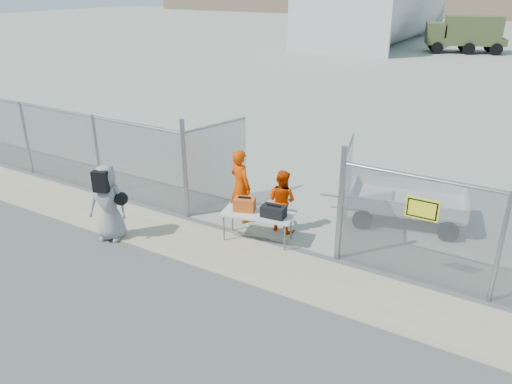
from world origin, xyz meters
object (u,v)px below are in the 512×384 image
Objects in this scene: security_worker_left at (240,186)px; security_worker_right at (282,201)px; utility_trailer at (407,205)px; folding_table at (258,227)px; visitor at (108,203)px.

security_worker_right is at bearing -155.57° from security_worker_left.
security_worker_right is (1.09, 0.07, -0.16)m from security_worker_left.
folding_table is at bearing -146.32° from utility_trailer.
folding_table is 1.07× the size of security_worker_right.
folding_table is 0.88× the size of security_worker_left.
security_worker_left is at bearing -162.08° from utility_trailer.
folding_table is at bearing 81.08° from security_worker_right.
security_worker_left is 1.10m from security_worker_right.
visitor is at bearing -163.19° from folding_table.
security_worker_left is (-0.88, 0.67, 0.57)m from folding_table.
utility_trailer is (2.61, 2.71, 0.09)m from folding_table.
visitor is (-3.14, -2.35, 0.14)m from security_worker_right.
security_worker_right is at bearing 17.81° from visitor.
visitor reaches higher than utility_trailer.
visitor is 0.50× the size of utility_trailer.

